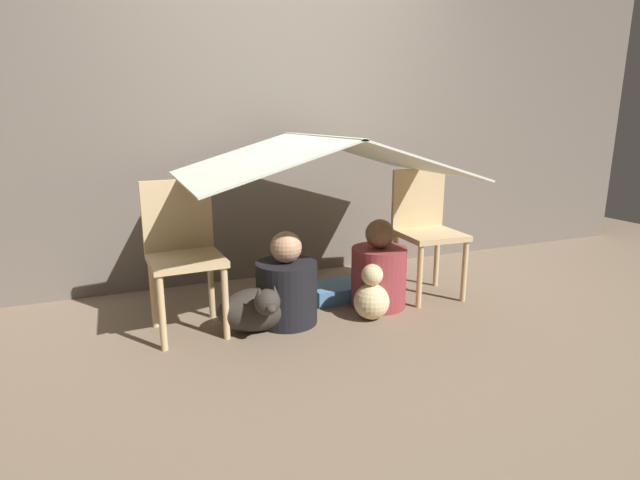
{
  "coord_description": "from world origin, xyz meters",
  "views": [
    {
      "loc": [
        -1.11,
        -2.58,
        1.18
      ],
      "look_at": [
        0.0,
        0.11,
        0.46
      ],
      "focal_mm": 28.0,
      "sensor_mm": 36.0,
      "label": 1
    }
  ],
  "objects": [
    {
      "name": "plush_toy",
      "position": [
        0.25,
        -0.1,
        0.14
      ],
      "size": [
        0.22,
        0.22,
        0.34
      ],
      "color": "beige",
      "rests_on": "ground_plane"
    },
    {
      "name": "dog",
      "position": [
        -0.42,
        -0.01,
        0.14
      ],
      "size": [
        0.47,
        0.4,
        0.32
      ],
      "color": "#332D28",
      "rests_on": "ground_plane"
    },
    {
      "name": "wall_back",
      "position": [
        0.0,
        0.98,
        1.25
      ],
      "size": [
        7.0,
        0.05,
        2.5
      ],
      "color": "#6B6056",
      "rests_on": "ground_plane"
    },
    {
      "name": "sheet_canopy",
      "position": [
        0.0,
        0.11,
        0.96
      ],
      "size": [
        1.59,
        1.13,
        0.24
      ],
      "color": "silver"
    },
    {
      "name": "person_front",
      "position": [
        -0.24,
        0.05,
        0.22
      ],
      "size": [
        0.36,
        0.36,
        0.55
      ],
      "color": "black",
      "rests_on": "ground_plane"
    },
    {
      "name": "chair_right",
      "position": [
        0.8,
        0.18,
        0.47
      ],
      "size": [
        0.41,
        0.41,
        0.85
      ],
      "rotation": [
        0.0,
        0.0,
        -0.05
      ],
      "color": "#D1B27F",
      "rests_on": "ground_plane"
    },
    {
      "name": "person_second",
      "position": [
        0.39,
        0.08,
        0.23
      ],
      "size": [
        0.35,
        0.35,
        0.57
      ],
      "color": "maroon",
      "rests_on": "ground_plane"
    },
    {
      "name": "floor_cushion",
      "position": [
        0.19,
        0.3,
        0.05
      ],
      "size": [
        0.34,
        0.28,
        0.1
      ],
      "color": "#4C7FB2",
      "rests_on": "ground_plane"
    },
    {
      "name": "ground_plane",
      "position": [
        0.0,
        0.0,
        0.0
      ],
      "size": [
        8.8,
        8.8,
        0.0
      ],
      "primitive_type": "plane",
      "color": "#7A6651"
    },
    {
      "name": "chair_left",
      "position": [
        -0.79,
        0.18,
        0.47
      ],
      "size": [
        0.41,
        0.41,
        0.85
      ],
      "rotation": [
        0.0,
        0.0,
        0.05
      ],
      "color": "#D1B27F",
      "rests_on": "ground_plane"
    }
  ]
}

